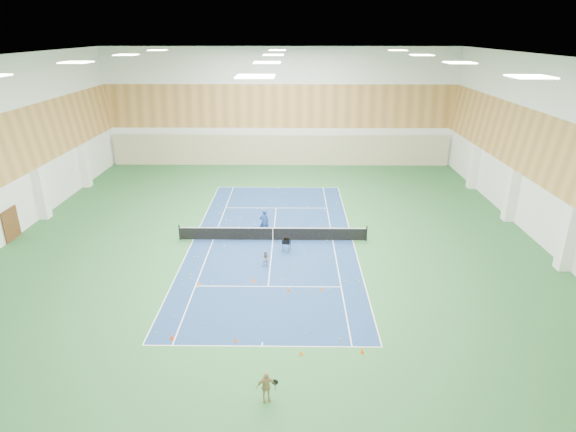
{
  "coord_description": "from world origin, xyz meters",
  "views": [
    {
      "loc": [
        1.42,
        -30.19,
        13.51
      ],
      "look_at": [
        1.05,
        -0.53,
        2.0
      ],
      "focal_mm": 30.0,
      "sensor_mm": 36.0,
      "label": 1
    }
  ],
  "objects": [
    {
      "name": "ball_cart",
      "position": [
        0.96,
        -1.76,
        0.44
      ],
      "size": [
        0.6,
        0.6,
        0.88
      ],
      "primitive_type": null,
      "rotation": [
        0.0,
        0.0,
        -0.21
      ],
      "color": "black",
      "rests_on": "ground"
    },
    {
      "name": "back_curtain",
      "position": [
        0.0,
        19.75,
        1.6
      ],
      "size": [
        35.4,
        0.16,
        3.2
      ],
      "primitive_type": "cube",
      "color": "#C6B793",
      "rests_on": "ground"
    },
    {
      "name": "child_apron",
      "position": [
        0.38,
        -15.31,
        0.67
      ],
      "size": [
        0.84,
        0.51,
        1.33
      ],
      "primitive_type": "imported",
      "rotation": [
        0.0,
        0.0,
        0.26
      ],
      "color": "tan",
      "rests_on": "ground"
    },
    {
      "name": "cone_svc_a",
      "position": [
        -3.92,
        -6.27,
        0.1
      ],
      "size": [
        0.19,
        0.19,
        0.2
      ],
      "primitive_type": "cone",
      "color": "orange",
      "rests_on": "ground"
    },
    {
      "name": "cone_base_b",
      "position": [
        -1.23,
        -11.54,
        0.1
      ],
      "size": [
        0.19,
        0.19,
        0.2
      ],
      "primitive_type": "cone",
      "color": "#EB5C0C",
      "rests_on": "ground"
    },
    {
      "name": "tennis_balls_scatter",
      "position": [
        0.0,
        0.0,
        0.05
      ],
      "size": [
        10.57,
        22.77,
        0.07
      ],
      "primitive_type": null,
      "color": "#BDE226",
      "rests_on": "ground"
    },
    {
      "name": "cone_base_d",
      "position": [
        4.51,
        -12.28,
        0.12
      ],
      "size": [
        0.22,
        0.22,
        0.24
      ],
      "primitive_type": "cone",
      "color": "#F4600C",
      "rests_on": "ground"
    },
    {
      "name": "cone_svc_b",
      "position": [
        -0.89,
        -5.84,
        0.12
      ],
      "size": [
        0.22,
        0.22,
        0.24
      ],
      "primitive_type": "cone",
      "color": "#FF5D0D",
      "rests_on": "ground"
    },
    {
      "name": "coach",
      "position": [
        -0.65,
        1.09,
        0.93
      ],
      "size": [
        0.77,
        0.61,
        1.85
      ],
      "primitive_type": "imported",
      "rotation": [
        0.0,
        0.0,
        3.41
      ],
      "color": "navy",
      "rests_on": "ground"
    },
    {
      "name": "tennis_net",
      "position": [
        0.0,
        0.0,
        0.55
      ],
      "size": [
        12.8,
        0.1,
        1.1
      ],
      "primitive_type": null,
      "color": "black",
      "rests_on": "ground"
    },
    {
      "name": "door_left_b",
      "position": [
        -17.92,
        0.0,
        1.1
      ],
      "size": [
        0.08,
        1.8,
        2.2
      ],
      "primitive_type": "cube",
      "color": "#593319",
      "rests_on": "ground"
    },
    {
      "name": "ground",
      "position": [
        0.0,
        0.0,
        0.0
      ],
      "size": [
        40.0,
        40.0,
        0.0
      ],
      "primitive_type": "plane",
      "color": "#296031",
      "rests_on": "ground"
    },
    {
      "name": "cone_base_c",
      "position": [
        1.78,
        -12.46,
        0.11
      ],
      "size": [
        0.19,
        0.19,
        0.21
      ],
      "primitive_type": "cone",
      "color": "#FD640D",
      "rests_on": "ground"
    },
    {
      "name": "cone_svc_c",
      "position": [
        1.15,
        -6.91,
        0.11
      ],
      "size": [
        0.21,
        0.21,
        0.23
      ],
      "primitive_type": "cone",
      "color": "#F3580C",
      "rests_on": "ground"
    },
    {
      "name": "cone_base_a",
      "position": [
        -4.23,
        -11.38,
        0.12
      ],
      "size": [
        0.22,
        0.22,
        0.24
      ],
      "primitive_type": "cone",
      "color": "#F33F0C",
      "rests_on": "ground"
    },
    {
      "name": "court_surface",
      "position": [
        0.0,
        0.0,
        0.01
      ],
      "size": [
        10.97,
        23.77,
        0.01
      ],
      "primitive_type": "cube",
      "color": "navy",
      "rests_on": "ground"
    },
    {
      "name": "child_court",
      "position": [
        -0.25,
        -3.89,
        0.51
      ],
      "size": [
        0.51,
        0.41,
        1.02
      ],
      "primitive_type": "imported",
      "rotation": [
        0.0,
        0.0,
        -0.04
      ],
      "color": "gray",
      "rests_on": "ground"
    },
    {
      "name": "ceiling_light_grid",
      "position": [
        0.0,
        0.0,
        11.92
      ],
      "size": [
        21.4,
        25.4,
        0.06
      ],
      "primitive_type": null,
      "color": "white",
      "rests_on": "room_shell"
    },
    {
      "name": "cone_svc_d",
      "position": [
        2.99,
        -6.83,
        0.1
      ],
      "size": [
        0.19,
        0.19,
        0.21
      ],
      "primitive_type": "cone",
      "color": "orange",
      "rests_on": "ground"
    },
    {
      "name": "wood_cladding",
      "position": [
        0.0,
        0.0,
        8.0
      ],
      "size": [
        36.0,
        40.0,
        8.0
      ],
      "primitive_type": null,
      "color": "#C38848",
      "rests_on": "room_shell"
    },
    {
      "name": "room_shell",
      "position": [
        0.0,
        0.0,
        6.0
      ],
      "size": [
        36.0,
        40.0,
        12.0
      ],
      "primitive_type": null,
      "color": "white",
      "rests_on": "ground"
    }
  ]
}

